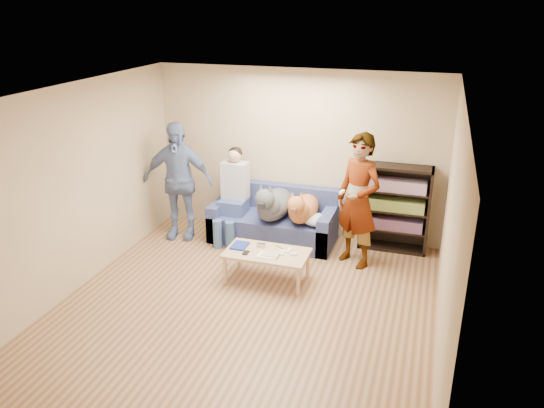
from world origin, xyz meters
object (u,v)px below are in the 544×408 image
(person_standing_right, at_px, (358,201))
(bookshelf, at_px, (395,206))
(person_seated, at_px, (233,191))
(notebook_blue, at_px, (240,246))
(dog_tan, at_px, (302,208))
(camera_silver, at_px, (261,245))
(coffee_table, at_px, (267,255))
(dog_gray, at_px, (273,204))
(sofa, at_px, (274,223))
(person_standing_left, at_px, (178,181))

(person_standing_right, xyz_separation_m, bookshelf, (0.46, 0.65, -0.27))
(person_seated, bearing_deg, notebook_blue, -64.78)
(person_standing_right, xyz_separation_m, notebook_blue, (-1.44, -0.81, -0.51))
(person_standing_right, distance_m, dog_tan, 0.94)
(notebook_blue, relative_size, camera_silver, 2.36)
(person_standing_right, relative_size, person_seated, 1.29)
(person_standing_right, distance_m, bookshelf, 0.84)
(notebook_blue, distance_m, person_seated, 1.27)
(camera_silver, bearing_deg, notebook_blue, -165.96)
(person_standing_right, xyz_separation_m, dog_tan, (-0.85, 0.26, -0.31))
(coffee_table, bearing_deg, dog_gray, 103.18)
(bookshelf, bearing_deg, camera_silver, -139.28)
(sofa, distance_m, coffee_table, 1.32)
(person_seated, height_order, dog_gray, person_seated)
(person_standing_right, height_order, person_seated, person_standing_right)
(dog_tan, bearing_deg, person_standing_right, -16.87)
(sofa, relative_size, dog_tan, 1.63)
(dog_tan, height_order, bookshelf, bookshelf)
(person_standing_left, height_order, dog_gray, person_standing_left)
(person_standing_left, height_order, dog_tan, person_standing_left)
(notebook_blue, xyz_separation_m, sofa, (0.10, 1.23, -0.15))
(dog_gray, xyz_separation_m, dog_tan, (0.44, 0.03, -0.03))
(notebook_blue, relative_size, bookshelf, 0.20)
(sofa, relative_size, person_seated, 1.29)
(notebook_blue, bearing_deg, person_seated, 115.22)
(notebook_blue, bearing_deg, sofa, 85.35)
(coffee_table, bearing_deg, person_standing_right, 39.54)
(bookshelf, bearing_deg, dog_tan, -163.19)
(dog_gray, height_order, dog_tan, dog_gray)
(bookshelf, bearing_deg, sofa, -172.60)
(camera_silver, bearing_deg, bookshelf, 40.72)
(sofa, xyz_separation_m, person_seated, (-0.62, -0.13, 0.49))
(person_standing_left, relative_size, notebook_blue, 7.11)
(dog_tan, bearing_deg, person_standing_left, -175.17)
(person_standing_right, height_order, dog_tan, person_standing_right)
(person_seated, bearing_deg, dog_gray, -5.51)
(person_standing_right, bearing_deg, sofa, -166.25)
(person_standing_left, relative_size, dog_tan, 1.59)
(person_standing_right, relative_size, person_standing_left, 1.02)
(person_standing_left, xyz_separation_m, camera_silver, (1.63, -0.83, -0.48))
(notebook_blue, xyz_separation_m, bookshelf, (1.90, 1.46, 0.25))
(person_standing_left, distance_m, coffee_table, 2.07)
(camera_silver, relative_size, dog_gray, 0.09)
(dog_gray, distance_m, bookshelf, 1.81)
(notebook_blue, bearing_deg, bookshelf, 37.62)
(camera_silver, height_order, sofa, sofa)
(camera_silver, xyz_separation_m, bookshelf, (1.62, 1.39, 0.23))
(bookshelf, bearing_deg, coffee_table, -134.73)
(camera_silver, height_order, person_seated, person_seated)
(person_standing_left, relative_size, sofa, 0.97)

